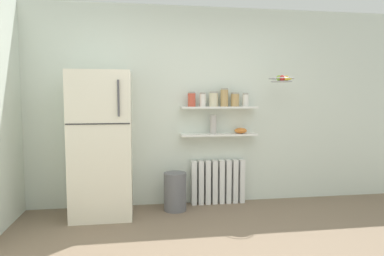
% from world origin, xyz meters
% --- Properties ---
extents(ground_plane, '(7.04, 7.04, 0.00)m').
position_xyz_m(ground_plane, '(0.00, 0.50, 0.00)').
color(ground_plane, '#7A6651').
extents(back_wall, '(7.04, 0.10, 2.60)m').
position_xyz_m(back_wall, '(0.00, 2.05, 1.30)').
color(back_wall, silver).
rests_on(back_wall, ground_plane).
extents(refrigerator, '(0.70, 0.68, 1.72)m').
position_xyz_m(refrigerator, '(-1.22, 1.68, 0.86)').
color(refrigerator, silver).
rests_on(refrigerator, ground_plane).
extents(radiator, '(0.72, 0.12, 0.59)m').
position_xyz_m(radiator, '(0.26, 1.92, 0.29)').
color(radiator, white).
rests_on(radiator, ground_plane).
extents(wall_shelf_lower, '(1.01, 0.22, 0.02)m').
position_xyz_m(wall_shelf_lower, '(0.26, 1.89, 0.93)').
color(wall_shelf_lower, white).
extents(wall_shelf_upper, '(1.01, 0.22, 0.02)m').
position_xyz_m(wall_shelf_upper, '(0.26, 1.89, 1.29)').
color(wall_shelf_upper, white).
extents(storage_jar_0, '(0.10, 0.10, 0.19)m').
position_xyz_m(storage_jar_0, '(-0.10, 1.89, 1.40)').
color(storage_jar_0, '#C64C38').
rests_on(storage_jar_0, wall_shelf_upper).
extents(storage_jar_1, '(0.08, 0.08, 0.18)m').
position_xyz_m(storage_jar_1, '(0.05, 1.89, 1.39)').
color(storage_jar_1, silver).
rests_on(storage_jar_1, wall_shelf_upper).
extents(storage_jar_2, '(0.12, 0.12, 0.19)m').
position_xyz_m(storage_jar_2, '(0.19, 1.89, 1.40)').
color(storage_jar_2, beige).
rests_on(storage_jar_2, wall_shelf_upper).
extents(storage_jar_3, '(0.10, 0.10, 0.24)m').
position_xyz_m(storage_jar_3, '(0.34, 1.89, 1.42)').
color(storage_jar_3, tan).
rests_on(storage_jar_3, wall_shelf_upper).
extents(storage_jar_4, '(0.11, 0.11, 0.18)m').
position_xyz_m(storage_jar_4, '(0.48, 1.89, 1.39)').
color(storage_jar_4, tan).
rests_on(storage_jar_4, wall_shelf_upper).
extents(storage_jar_5, '(0.08, 0.08, 0.18)m').
position_xyz_m(storage_jar_5, '(0.62, 1.89, 1.39)').
color(storage_jar_5, silver).
rests_on(storage_jar_5, wall_shelf_upper).
extents(vase, '(0.09, 0.09, 0.25)m').
position_xyz_m(vase, '(0.19, 1.89, 1.07)').
color(vase, '#B2ADA8').
rests_on(vase, wall_shelf_lower).
extents(shelf_bowl, '(0.16, 0.16, 0.07)m').
position_xyz_m(shelf_bowl, '(0.56, 1.89, 0.98)').
color(shelf_bowl, orange).
rests_on(shelf_bowl, wall_shelf_lower).
extents(trash_bin, '(0.28, 0.28, 0.48)m').
position_xyz_m(trash_bin, '(-0.33, 1.72, 0.24)').
color(trash_bin, slate).
rests_on(trash_bin, ground_plane).
extents(hanging_fruit_basket, '(0.32, 0.32, 0.08)m').
position_xyz_m(hanging_fruit_basket, '(1.01, 1.63, 1.65)').
color(hanging_fruit_basket, '#B2B2B7').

